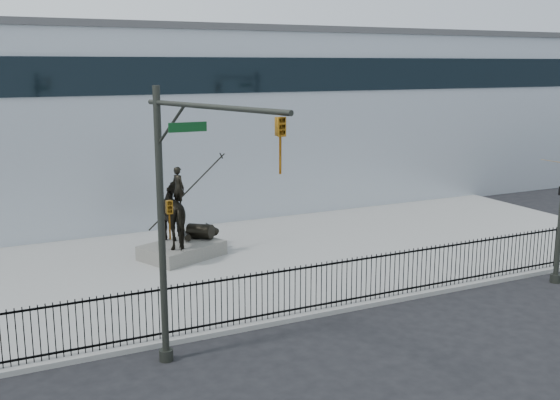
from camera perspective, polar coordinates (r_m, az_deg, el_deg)
name	(u,v)px	position (r m, az deg, el deg)	size (l,w,h in m)	color
ground	(394,318)	(20.32, 9.90, -10.07)	(120.00, 120.00, 0.00)	black
plaza	(289,256)	(25.94, 0.80, -4.87)	(30.00, 12.00, 0.15)	gray
building	(184,119)	(37.04, -8.39, 6.98)	(44.00, 14.00, 9.00)	#B5BDC5
picket_fence	(372,277)	(20.97, 7.98, -6.68)	(22.10, 0.10, 1.50)	black
statue_plinth	(182,250)	(25.68, -8.52, -4.36)	(2.92, 2.01, 0.55)	#54524C
equestrian_statue	(182,214)	(25.37, -8.52, -1.25)	(3.48, 2.89, 3.17)	black
traffic_signal_left	(181,214)	(15.61, -8.64, -1.19)	(1.52, 4.84, 7.00)	#272A24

